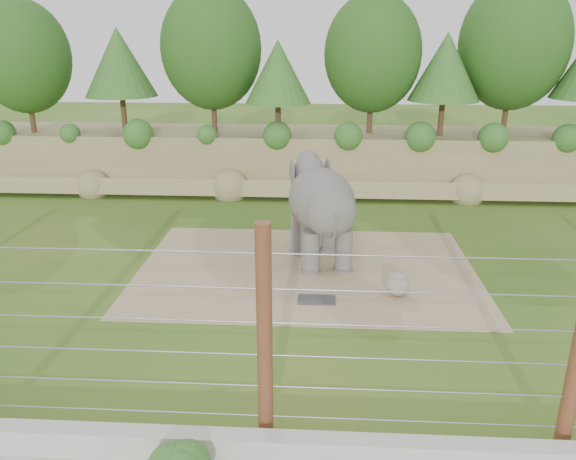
{
  "coord_description": "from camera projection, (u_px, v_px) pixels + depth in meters",
  "views": [
    {
      "loc": [
        0.85,
        -12.48,
        6.7
      ],
      "look_at": [
        0.0,
        2.0,
        1.6
      ],
      "focal_mm": 35.0,
      "sensor_mm": 36.0,
      "label": 1
    }
  ],
  "objects": [
    {
      "name": "ground",
      "position": [
        283.0,
        317.0,
        14.02
      ],
      "size": [
        90.0,
        90.0,
        0.0
      ],
      "primitive_type": "plane",
      "color": "#295B17",
      "rests_on": "ground"
    },
    {
      "name": "back_embankment",
      "position": [
        316.0,
        99.0,
        24.62
      ],
      "size": [
        30.0,
        5.52,
        8.77
      ],
      "color": "olive",
      "rests_on": "ground"
    },
    {
      "name": "dirt_patch",
      "position": [
        307.0,
        269.0,
        16.82
      ],
      "size": [
        10.0,
        7.0,
        0.02
      ],
      "primitive_type": "cube",
      "color": "tan",
      "rests_on": "ground"
    },
    {
      "name": "drain_grate",
      "position": [
        317.0,
        300.0,
        14.85
      ],
      "size": [
        1.0,
        0.6,
        0.03
      ],
      "primitive_type": "cube",
      "color": "#262628",
      "rests_on": "dirt_patch"
    },
    {
      "name": "elephant",
      "position": [
        321.0,
        215.0,
        16.89
      ],
      "size": [
        2.55,
        4.09,
        3.07
      ],
      "primitive_type": null,
      "rotation": [
        0.0,
        0.0,
        0.26
      ],
      "color": "slate",
      "rests_on": "ground"
    },
    {
      "name": "stone_ball",
      "position": [
        397.0,
        284.0,
        15.04
      ],
      "size": [
        0.66,
        0.66,
        0.66
      ],
      "primitive_type": "sphere",
      "color": "gray",
      "rests_on": "dirt_patch"
    },
    {
      "name": "retaining_wall",
      "position": [
        263.0,
        448.0,
        9.23
      ],
      "size": [
        26.0,
        0.35,
        0.5
      ],
      "primitive_type": "cube",
      "color": "#A6A59A",
      "rests_on": "ground"
    },
    {
      "name": "barrier_fence",
      "position": [
        265.0,
        339.0,
        9.12
      ],
      "size": [
        20.26,
        0.26,
        4.0
      ],
      "color": "brown",
      "rests_on": "ground"
    }
  ]
}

